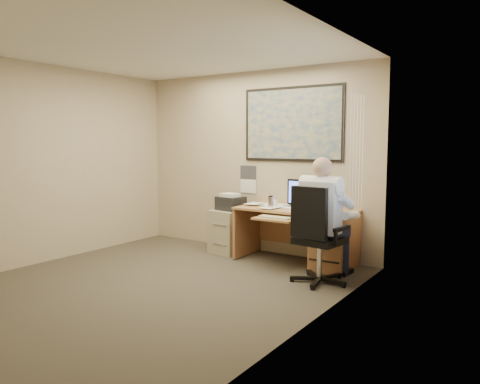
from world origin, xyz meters
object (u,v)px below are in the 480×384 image
Objects in this scene: person at (321,220)px; filing_cabinet at (231,227)px; desk at (319,233)px; office_chair at (318,255)px.

filing_cabinet is at bearing 162.59° from person.
desk is 1.80× the size of filing_cabinet.
filing_cabinet is 1.90m from person.
person reaches higher than desk.
office_chair is at bearing -14.93° from filing_cabinet.
person reaches higher than office_chair.
office_chair is at bearing -82.43° from person.
desk is at bearing 119.45° from person.
person is at bearing -12.64° from filing_cabinet.
office_chair is 0.41m from person.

